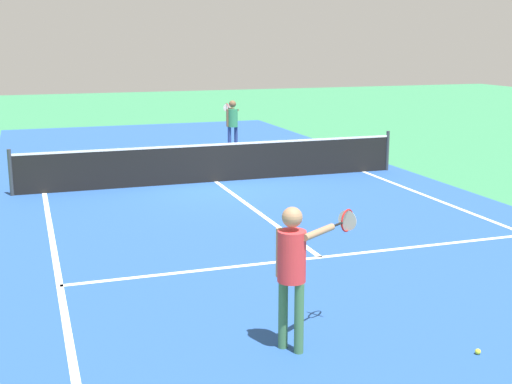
% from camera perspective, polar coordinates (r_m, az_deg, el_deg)
% --- Properties ---
extents(ground_plane, '(60.00, 60.00, 0.00)m').
position_cam_1_polar(ground_plane, '(17.13, -3.35, 0.86)').
color(ground_plane, '#337F51').
extents(court_surface_inbounds, '(10.62, 24.40, 0.00)m').
position_cam_1_polar(court_surface_inbounds, '(17.13, -3.35, 0.86)').
color(court_surface_inbounds, '#234C93').
rests_on(court_surface_inbounds, ground_plane).
extents(line_sideline_left, '(0.10, 11.89, 0.01)m').
position_cam_1_polar(line_sideline_left, '(10.82, -16.14, -6.70)').
color(line_sideline_left, white).
rests_on(line_sideline_left, ground_plane).
extents(line_sideline_right, '(0.10, 11.89, 0.01)m').
position_cam_1_polar(line_sideline_right, '(13.77, 20.41, -2.85)').
color(line_sideline_right, white).
rests_on(line_sideline_right, ground_plane).
extents(line_service_near, '(8.22, 0.10, 0.01)m').
position_cam_1_polar(line_service_near, '(11.29, 5.37, -5.43)').
color(line_service_near, white).
rests_on(line_service_near, ground_plane).
extents(line_center_service, '(0.10, 6.40, 0.01)m').
position_cam_1_polar(line_center_service, '(14.15, 0.10, -1.63)').
color(line_center_service, white).
rests_on(line_center_service, ground_plane).
extents(net, '(9.71, 0.09, 1.07)m').
position_cam_1_polar(net, '(17.04, -3.38, 2.48)').
color(net, '#33383D').
rests_on(net, ground_plane).
extents(player_near, '(1.14, 0.65, 1.69)m').
position_cam_1_polar(player_near, '(7.70, 3.13, -5.82)').
color(player_near, '#3F7247').
rests_on(player_near, ground_plane).
extents(player_far, '(0.42, 1.21, 1.62)m').
position_cam_1_polar(player_far, '(21.51, -1.98, 6.00)').
color(player_far, navy).
rests_on(player_far, ground_plane).
extents(tennis_ball_by_baseline, '(0.07, 0.07, 0.07)m').
position_cam_1_polar(tennis_ball_by_baseline, '(8.35, 17.99, -12.52)').
color(tennis_ball_by_baseline, '#CCE033').
rests_on(tennis_ball_by_baseline, ground_plane).
extents(tennis_ball_mid_court, '(0.07, 0.07, 0.07)m').
position_cam_1_polar(tennis_ball_mid_court, '(12.64, 5.09, -3.29)').
color(tennis_ball_mid_court, '#CCE033').
rests_on(tennis_ball_mid_court, ground_plane).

